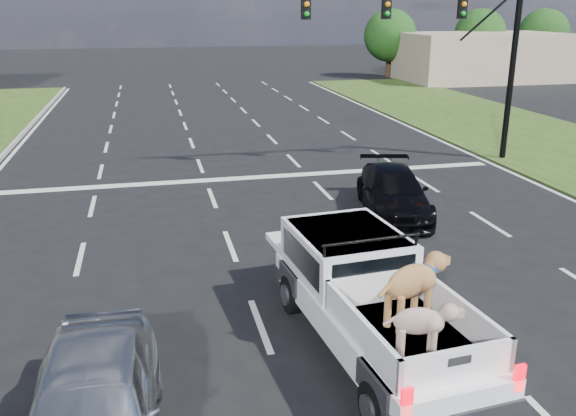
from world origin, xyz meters
name	(u,v)px	position (x,y,z in m)	size (l,w,h in m)	color
ground	(351,315)	(0.00, 0.00, 0.00)	(160.00, 160.00, 0.00)	black
road_markings	(278,208)	(0.00, 6.56, 0.01)	(17.75, 60.00, 0.01)	silver
traffic_signal	(455,31)	(7.20, 10.50, 4.73)	(9.11, 0.31, 7.00)	black
building_right	(481,57)	(22.00, 34.00, 1.80)	(12.00, 7.00, 3.60)	tan
tree_far_d	(390,35)	(16.00, 38.00, 3.29)	(4.20, 4.20, 5.40)	#332114
tree_far_e	(480,34)	(24.00, 38.00, 3.29)	(4.20, 4.20, 5.40)	#332114
tree_far_f	(544,34)	(30.00, 38.00, 3.29)	(4.20, 4.20, 5.40)	#332114
pickup_truck	(371,297)	(-0.05, -1.09, 0.93)	(2.36, 5.36, 1.95)	black
silver_sedan	(92,409)	(-4.44, -2.87, 0.72)	(1.71, 4.25, 1.45)	silver
black_coupe	(393,192)	(3.04, 5.42, 0.62)	(1.75, 4.31, 1.25)	black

